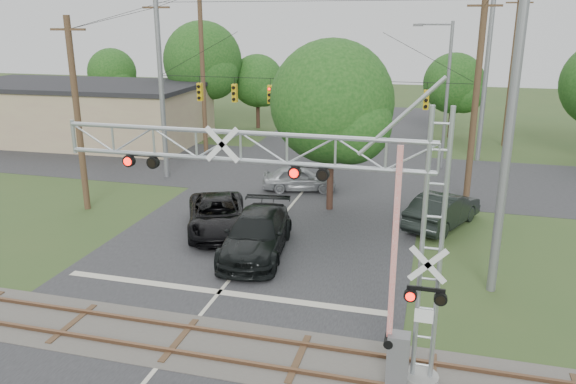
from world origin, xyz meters
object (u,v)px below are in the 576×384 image
(crossing_gantry, at_px, (310,214))
(traffic_signal_span, at_px, (322,95))
(car_dark, at_px, (256,234))
(streetlight, at_px, (444,88))
(sedan_silver, at_px, (299,178))
(commercial_building, at_px, (80,112))
(pickup_black, at_px, (217,215))

(crossing_gantry, height_order, traffic_signal_span, traffic_signal_span)
(car_dark, distance_m, streetlight, 19.81)
(sedan_silver, distance_m, streetlight, 12.23)
(commercial_building, relative_size, streetlight, 2.14)
(pickup_black, xyz_separation_m, car_dark, (2.73, -2.16, 0.08))
(commercial_building, distance_m, streetlight, 30.08)
(sedan_silver, relative_size, commercial_building, 0.21)
(pickup_black, height_order, commercial_building, commercial_building)
(traffic_signal_span, bearing_deg, crossing_gantry, -79.21)
(car_dark, xyz_separation_m, streetlight, (7.63, 17.68, 4.63))
(traffic_signal_span, xyz_separation_m, car_dark, (-0.67, -10.55, -4.82))
(crossing_gantry, xyz_separation_m, sedan_silver, (-4.69, 17.73, -4.15))
(traffic_signal_span, height_order, streetlight, traffic_signal_span)
(pickup_black, bearing_deg, traffic_signal_span, 44.59)
(crossing_gantry, relative_size, car_dark, 1.76)
(commercial_building, xyz_separation_m, streetlight, (29.86, -1.84, 3.10))
(crossing_gantry, distance_m, car_dark, 9.72)
(pickup_black, xyz_separation_m, sedan_silver, (2.22, 7.75, -0.08))
(car_dark, relative_size, sedan_silver, 1.43)
(sedan_silver, bearing_deg, commercial_building, 51.12)
(sedan_silver, bearing_deg, crossing_gantry, 179.77)
(traffic_signal_span, relative_size, car_dark, 3.05)
(crossing_gantry, bearing_deg, sedan_silver, 104.80)
(crossing_gantry, height_order, car_dark, crossing_gantry)
(traffic_signal_span, distance_m, pickup_black, 10.30)
(crossing_gantry, height_order, streetlight, streetlight)
(car_dark, xyz_separation_m, commercial_building, (-22.23, 19.52, 1.53))
(pickup_black, height_order, sedan_silver, pickup_black)
(car_dark, bearing_deg, traffic_signal_span, 79.44)
(traffic_signal_span, xyz_separation_m, sedan_silver, (-1.18, -0.64, -4.99))
(commercial_building, height_order, streetlight, streetlight)
(car_dark, bearing_deg, sedan_silver, 86.04)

